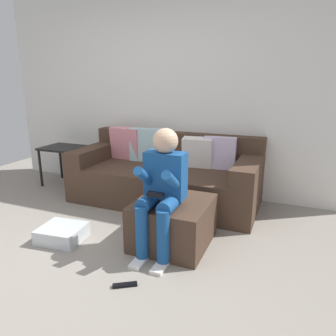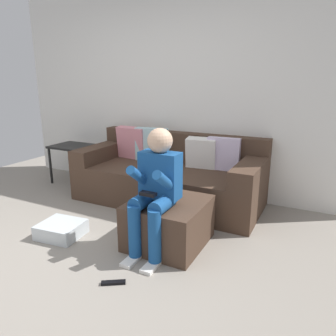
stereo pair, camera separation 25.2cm
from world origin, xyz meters
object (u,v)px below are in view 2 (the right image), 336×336
side_table (72,151)px  remote_near_ottoman (113,283)px  person_seated (155,186)px  ottoman (169,222)px  couch_sectional (170,176)px  storage_bin (61,230)px

side_table → remote_near_ottoman: (2.04, -1.79, -0.46)m
side_table → remote_near_ottoman: side_table is taller
side_table → person_seated: bearing=-30.3°
ottoman → remote_near_ottoman: (-0.09, -0.75, -0.20)m
couch_sectional → person_seated: 1.30m
ottoman → remote_near_ottoman: ottoman is taller
couch_sectional → storage_bin: (-0.52, -1.36, -0.25)m
couch_sectional → remote_near_ottoman: (0.40, -1.75, -0.31)m
couch_sectional → side_table: 1.64m
couch_sectional → person_seated: (0.45, -1.18, 0.30)m
ottoman → remote_near_ottoman: size_ratio=3.82×
side_table → remote_near_ottoman: 2.75m
storage_bin → side_table: (-1.12, 1.39, 0.41)m
couch_sectional → storage_bin: couch_sectional is taller
couch_sectional → remote_near_ottoman: 1.83m
storage_bin → remote_near_ottoman: storage_bin is taller
couch_sectional → ottoman: size_ratio=3.26×
person_seated → side_table: size_ratio=1.96×
ottoman → storage_bin: size_ratio=1.75×
storage_bin → remote_near_ottoman: (0.91, -0.40, -0.06)m
side_table → couch_sectional: bearing=-1.3°
couch_sectional → side_table: (-1.64, 0.04, 0.15)m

